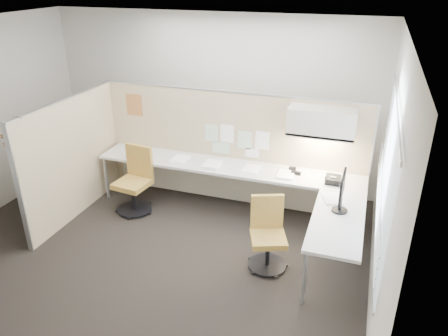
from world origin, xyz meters
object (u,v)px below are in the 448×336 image
(chair_right, at_px, (268,236))
(monitor, at_px, (342,191))
(phone, at_px, (333,180))
(chair_left, at_px, (135,182))
(desk, at_px, (246,181))

(chair_right, distance_m, monitor, 1.04)
(chair_right, bearing_deg, phone, 38.38)
(chair_left, bearing_deg, chair_right, -10.50)
(chair_right, xyz_separation_m, phone, (0.63, 1.06, 0.36))
(chair_right, bearing_deg, monitor, 1.26)
(chair_right, relative_size, phone, 4.17)
(desk, relative_size, chair_right, 4.48)
(desk, height_order, chair_left, chair_left)
(desk, distance_m, monitor, 1.58)
(chair_left, bearing_deg, monitor, -0.08)
(chair_right, height_order, phone, chair_right)
(monitor, bearing_deg, chair_right, 113.20)
(desk, xyz_separation_m, phone, (1.21, 0.06, 0.18))
(chair_left, distance_m, phone, 2.89)
(chair_left, height_order, chair_right, chair_left)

